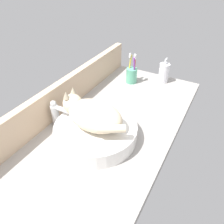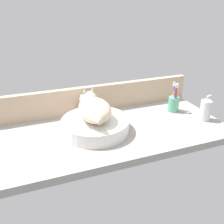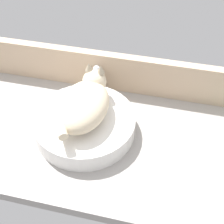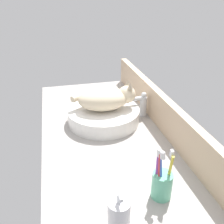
{
  "view_description": "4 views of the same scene",
  "coord_description": "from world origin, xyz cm",
  "px_view_note": "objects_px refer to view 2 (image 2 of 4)",
  "views": [
    {
      "loc": [
        -67.9,
        -39.87,
        68.6
      ],
      "look_at": [
        2.95,
        -0.52,
        7.7
      ],
      "focal_mm": 35.0,
      "sensor_mm": 36.0,
      "label": 1
    },
    {
      "loc": [
        -41.94,
        -112.83,
        66.64
      ],
      "look_at": [
        0.62,
        -0.31,
        10.74
      ],
      "focal_mm": 40.0,
      "sensor_mm": 36.0,
      "label": 2
    },
    {
      "loc": [
        18.56,
        -70.6,
        86.48
      ],
      "look_at": [
        1.2,
        3.23,
        10.27
      ],
      "focal_mm": 50.0,
      "sensor_mm": 36.0,
      "label": 3
    },
    {
      "loc": [
        101.7,
        -21.12,
        63.28
      ],
      "look_at": [
        -2.8,
        4.38,
        7.84
      ],
      "focal_mm": 40.0,
      "sensor_mm": 36.0,
      "label": 4
    }
  ],
  "objects_px": {
    "cat": "(94,108)",
    "toothbrush_cup": "(174,103)",
    "faucet": "(83,105)",
    "soap_dispenser": "(205,110)",
    "sink_basin": "(95,125)"
  },
  "relations": [
    {
      "from": "toothbrush_cup",
      "to": "faucet",
      "type": "bearing_deg",
      "value": 167.07
    },
    {
      "from": "soap_dispenser",
      "to": "toothbrush_cup",
      "type": "distance_m",
      "value": 0.2
    },
    {
      "from": "soap_dispenser",
      "to": "toothbrush_cup",
      "type": "relative_size",
      "value": 0.83
    },
    {
      "from": "sink_basin",
      "to": "soap_dispenser",
      "type": "height_order",
      "value": "soap_dispenser"
    },
    {
      "from": "sink_basin",
      "to": "cat",
      "type": "relative_size",
      "value": 1.13
    },
    {
      "from": "cat",
      "to": "soap_dispenser",
      "type": "xyz_separation_m",
      "value": [
        0.65,
        -0.11,
        -0.07
      ]
    },
    {
      "from": "soap_dispenser",
      "to": "sink_basin",
      "type": "bearing_deg",
      "value": 171.71
    },
    {
      "from": "soap_dispenser",
      "to": "toothbrush_cup",
      "type": "xyz_separation_m",
      "value": [
        -0.1,
        0.17,
        -0.01
      ]
    },
    {
      "from": "sink_basin",
      "to": "faucet",
      "type": "distance_m",
      "value": 0.21
    },
    {
      "from": "sink_basin",
      "to": "toothbrush_cup",
      "type": "relative_size",
      "value": 1.95
    },
    {
      "from": "cat",
      "to": "toothbrush_cup",
      "type": "relative_size",
      "value": 1.72
    },
    {
      "from": "toothbrush_cup",
      "to": "soap_dispenser",
      "type": "bearing_deg",
      "value": -59.35
    },
    {
      "from": "faucet",
      "to": "toothbrush_cup",
      "type": "height_order",
      "value": "toothbrush_cup"
    },
    {
      "from": "toothbrush_cup",
      "to": "sink_basin",
      "type": "bearing_deg",
      "value": -171.79
    },
    {
      "from": "faucet",
      "to": "soap_dispenser",
      "type": "relative_size",
      "value": 0.88
    }
  ]
}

